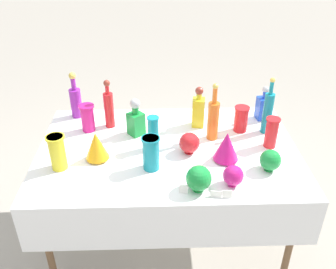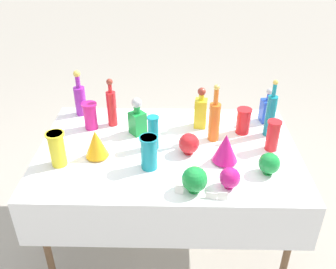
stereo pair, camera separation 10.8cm
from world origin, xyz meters
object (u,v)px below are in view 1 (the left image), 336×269
slender_vase_1 (88,117)px  slender_vase_4 (241,118)px  square_decanter_0 (136,120)px  tall_bottle_3 (109,108)px  round_bowl_1 (233,176)px  tall_bottle_1 (76,100)px  square_decanter_1 (198,110)px  slender_vase_3 (153,133)px  round_bowl_0 (270,160)px  slender_vase_0 (57,151)px  round_bowl_3 (189,143)px  square_decanter_2 (263,107)px  fluted_vase_1 (226,146)px  round_bowl_2 (199,178)px  fluted_vase_0 (96,146)px  slender_vase_5 (151,152)px  tall_bottle_2 (213,118)px  tall_bottle_0 (268,111)px  slender_vase_2 (272,132)px

slender_vase_1 → slender_vase_4: 1.04m
square_decanter_0 → tall_bottle_3: bearing=148.8°
round_bowl_1 → slender_vase_1: bearing=144.7°
tall_bottle_1 → square_decanter_1: 0.89m
slender_vase_3 → round_bowl_0: (0.68, -0.25, -0.05)m
slender_vase_0 → round_bowl_3: (0.78, 0.14, -0.04)m
square_decanter_2 → fluted_vase_1: square_decanter_2 is taller
fluted_vase_1 → round_bowl_2: 0.34m
square_decanter_0 → slender_vase_4: 0.71m
slender_vase_0 → round_bowl_2: size_ratio=1.46×
square_decanter_1 → square_decanter_2: bearing=10.4°
slender_vase_0 → round_bowl_0: size_ratio=1.64×
slender_vase_4 → round_bowl_2: 0.72m
tall_bottle_1 → fluted_vase_0: size_ratio=1.86×
tall_bottle_3 → slender_vase_5: size_ratio=1.66×
slender_vase_4 → fluted_vase_1: (-0.16, -0.35, 0.00)m
tall_bottle_2 → slender_vase_5: bearing=-141.2°
tall_bottle_1 → slender_vase_0: tall_bottle_1 is taller
tall_bottle_0 → slender_vase_1: bearing=177.1°
square_decanter_0 → slender_vase_1: 0.34m
round_bowl_1 → square_decanter_0: bearing=134.4°
fluted_vase_0 → slender_vase_4: bearing=18.4°
square_decanter_0 → round_bowl_2: size_ratio=1.77×
tall_bottle_2 → slender_vase_3: (-0.39, -0.11, -0.03)m
round_bowl_3 → slender_vase_5: bearing=-146.6°
round_bowl_0 → round_bowl_2: 0.46m
tall_bottle_3 → round_bowl_2: (0.55, -0.71, -0.07)m
fluted_vase_1 → slender_vase_3: bearing=162.3°
slender_vase_0 → fluted_vase_1: (0.99, 0.05, -0.02)m
tall_bottle_3 → square_decanter_2: bearing=3.9°
tall_bottle_1 → round_bowl_3: 0.93m
tall_bottle_3 → round_bowl_1: size_ratio=2.83×
square_decanter_2 → slender_vase_1: bearing=-174.1°
square_decanter_1 → fluted_vase_0: size_ratio=1.59×
slender_vase_3 → tall_bottle_2: bearing=16.5°
round_bowl_0 → round_bowl_3: bearing=156.6°
fluted_vase_0 → square_decanter_0: bearing=52.0°
square_decanter_0 → round_bowl_2: square_decanter_0 is taller
tall_bottle_1 → fluted_vase_0: 0.60m
square_decanter_0 → fluted_vase_0: size_ratio=1.42×
round_bowl_1 → slender_vase_0: bearing=169.0°
slender_vase_0 → fluted_vase_1: slender_vase_0 is taller
square_decanter_1 → fluted_vase_1: square_decanter_1 is taller
slender_vase_2 → round_bowl_0: bearing=-105.5°
round_bowl_2 → round_bowl_0: bearing=21.0°
square_decanter_1 → round_bowl_1: 0.68m
tall_bottle_1 → round_bowl_1: bearing=-39.8°
tall_bottle_1 → slender_vase_4: size_ratio=1.93×
slender_vase_0 → slender_vase_2: (1.30, 0.19, -0.01)m
square_decanter_1 → round_bowl_0: square_decanter_1 is taller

